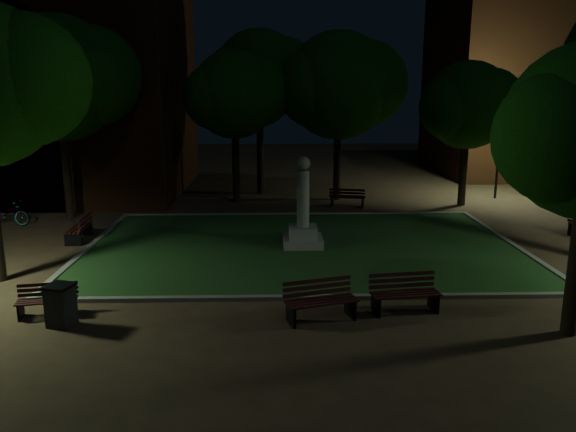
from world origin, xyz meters
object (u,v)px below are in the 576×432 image
at_px(monument, 303,221).
at_px(bench_left_side, 80,229).
at_px(bench_near_right, 404,294).
at_px(trash_bin, 61,305).
at_px(bench_west_near, 48,301).
at_px(bench_far_side, 347,198).
at_px(bicycle, 6,213).
at_px(bench_near_left, 320,302).

height_order(monument, bench_left_side, monument).
relative_size(monument, bench_near_right, 1.74).
relative_size(bench_near_right, trash_bin, 1.77).
xyz_separation_m(bench_west_near, bench_far_side, (9.26, 12.85, 0.06)).
relative_size(trash_bin, bicycle, 0.53).
bearing_deg(bench_left_side, bench_far_side, 115.51).
bearing_deg(trash_bin, bench_west_near, 131.03).
bearing_deg(bench_far_side, bicycle, 26.64).
relative_size(bench_near_left, trash_bin, 1.82).
relative_size(monument, bench_left_side, 1.82).
relative_size(bench_left_side, bench_far_side, 0.99).
bearing_deg(monument, bench_near_left, -89.25).
bearing_deg(bench_near_right, bench_west_near, 171.93).
height_order(monument, bicycle, monument).
relative_size(bench_far_side, bicycle, 0.91).
distance_m(bench_far_side, bicycle, 15.00).
relative_size(bench_near_right, bench_left_side, 1.04).
relative_size(bench_west_near, trash_bin, 1.46).
bearing_deg(monument, bicycle, 163.51).
height_order(bench_far_side, bicycle, bicycle).
distance_m(trash_bin, bicycle, 11.83).
distance_m(bench_west_near, bench_far_side, 15.84).
relative_size(monument, bicycle, 1.63).
distance_m(monument, bench_near_left, 6.43).
relative_size(bench_near_left, bench_left_side, 1.08).
relative_size(bench_west_near, bench_far_side, 0.85).
height_order(bench_near_right, bench_west_near, bench_near_right).
bearing_deg(bench_near_right, monument, 102.86).
distance_m(bench_near_left, bench_far_side, 13.52).
xyz_separation_m(bench_west_near, bench_left_side, (-1.52, 7.11, 0.07)).
height_order(monument, trash_bin, monument).
bearing_deg(bench_west_near, trash_bin, -59.19).
xyz_separation_m(bench_near_right, bench_west_near, (-9.03, -0.01, -0.08)).
height_order(bench_near_right, bench_left_side, bench_near_right).
distance_m(bench_left_side, bicycle, 4.56).
height_order(bench_left_side, trash_bin, trash_bin).
bearing_deg(bench_near_left, bench_near_right, -4.15).
distance_m(monument, bench_west_near, 9.02).
height_order(bench_west_near, trash_bin, trash_bin).
bearing_deg(bicycle, monument, -103.86).
bearing_deg(bench_west_near, monument, 31.16).
bearing_deg(monument, bench_near_right, -68.99).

